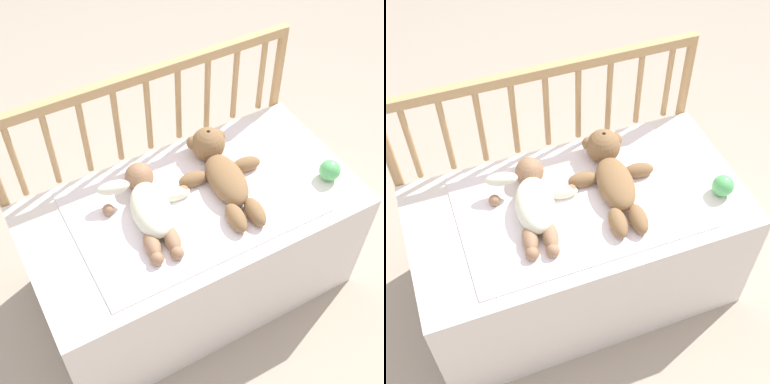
# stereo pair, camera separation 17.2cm
# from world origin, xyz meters

# --- Properties ---
(ground_plane) EXTENTS (12.00, 12.00, 0.00)m
(ground_plane) POSITION_xyz_m (0.00, 0.00, 0.00)
(ground_plane) COLOR tan
(crib_mattress) EXTENTS (1.15, 0.60, 0.51)m
(crib_mattress) POSITION_xyz_m (0.00, 0.00, 0.25)
(crib_mattress) COLOR white
(crib_mattress) RESTS_ON ground_plane
(crib_rail) EXTENTS (1.15, 0.04, 0.85)m
(crib_rail) POSITION_xyz_m (0.00, 0.32, 0.60)
(crib_rail) COLOR tan
(crib_rail) RESTS_ON ground_plane
(blanket) EXTENTS (0.81, 0.53, 0.01)m
(blanket) POSITION_xyz_m (-0.00, 0.01, 0.51)
(blanket) COLOR white
(blanket) RESTS_ON crib_mattress
(teddy_bear) EXTENTS (0.31, 0.45, 0.13)m
(teddy_bear) POSITION_xyz_m (0.14, 0.05, 0.55)
(teddy_bear) COLOR olive
(teddy_bear) RESTS_ON crib_mattress
(baby) EXTENTS (0.30, 0.40, 0.10)m
(baby) POSITION_xyz_m (-0.14, 0.03, 0.55)
(baby) COLOR #EAEACC
(baby) RESTS_ON crib_mattress
(toy_ball) EXTENTS (0.08, 0.08, 0.08)m
(toy_ball) POSITION_xyz_m (0.48, -0.12, 0.54)
(toy_ball) COLOR #59BF66
(toy_ball) RESTS_ON crib_mattress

